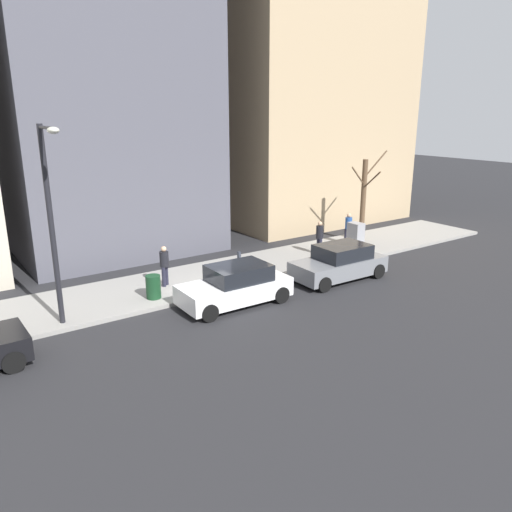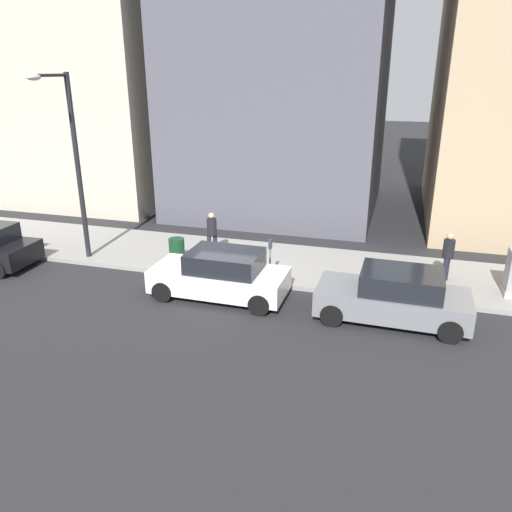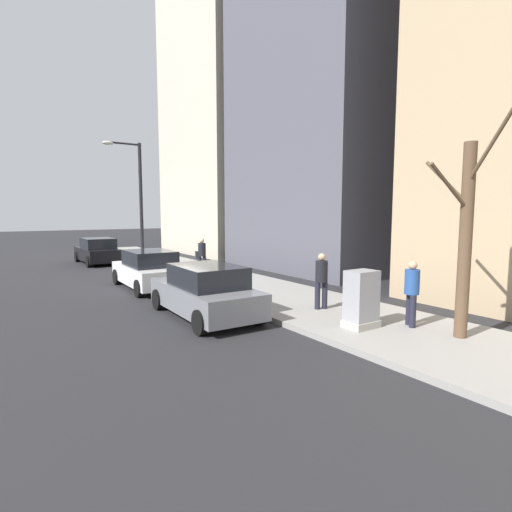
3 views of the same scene
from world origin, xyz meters
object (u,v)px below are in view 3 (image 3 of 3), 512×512
object	(u,v)px
utility_box	(361,300)
office_tower_right	(243,106)
pedestrian_near_meter	(412,289)
pedestrian_far_corner	(202,254)
parking_meter	(197,264)
parked_car_black	(98,251)
pedestrian_midblock	(321,278)
trash_bin	(173,263)
office_block_center	(344,12)
parked_car_white	(149,270)
bare_tree	(465,236)
parked_car_grey	(205,292)
streetlamp	(136,193)

from	to	relation	value
utility_box	office_tower_right	xyz separation A→B (m)	(9.13, 20.22, 10.28)
pedestrian_near_meter	pedestrian_far_corner	bearing A→B (deg)	-143.01
parking_meter	parked_car_black	bearing A→B (deg)	97.99
parking_meter	office_tower_right	xyz separation A→B (m)	(9.98, 12.62, 10.15)
pedestrian_midblock	parked_car_black	bearing A→B (deg)	-64.03
pedestrian_midblock	pedestrian_far_corner	world-z (taller)	same
trash_bin	office_block_center	size ratio (longest dim) A/B	0.03
parked_car_white	bare_tree	world-z (taller)	bare_tree
office_block_center	office_tower_right	distance (m)	10.93
bare_tree	trash_bin	world-z (taller)	bare_tree
parked_car_grey	pedestrian_midblock	distance (m)	3.42
utility_box	trash_bin	distance (m)	11.21
pedestrian_far_corner	office_tower_right	size ratio (longest dim) A/B	0.07
parked_car_black	pedestrian_midblock	size ratio (longest dim) A/B	2.55
pedestrian_midblock	trash_bin	bearing A→B (deg)	-68.37
parked_car_grey	streetlamp	world-z (taller)	streetlamp
parked_car_grey	pedestrian_near_meter	bearing A→B (deg)	-47.68
parked_car_black	utility_box	bearing A→B (deg)	-84.01
office_tower_right	office_block_center	bearing A→B (deg)	-90.87
pedestrian_far_corner	parked_car_black	bearing A→B (deg)	-19.57
utility_box	bare_tree	world-z (taller)	bare_tree
parked_car_grey	utility_box	world-z (taller)	utility_box
pedestrian_midblock	office_block_center	xyz separation A→B (m)	(8.47, 7.63, 12.64)
parking_meter	office_tower_right	bearing A→B (deg)	51.66
office_block_center	parked_car_white	bearing A→B (deg)	-175.78
utility_box	streetlamp	distance (m)	15.03
pedestrian_far_corner	office_tower_right	distance (m)	16.52
parking_meter	streetlamp	size ratio (longest dim) A/B	0.21
parking_meter	pedestrian_far_corner	bearing A→B (deg)	60.52
parked_car_white	parking_meter	xyz separation A→B (m)	(1.56, -1.17, 0.24)
parked_car_black	pedestrian_near_meter	distance (m)	19.05
parked_car_white	pedestrian_far_corner	world-z (taller)	pedestrian_far_corner
utility_box	pedestrian_midblock	xyz separation A→B (m)	(0.51, 1.98, 0.24)
office_tower_right	streetlamp	bearing A→B (deg)	-151.28
office_tower_right	bare_tree	bearing A→B (deg)	-109.63
parked_car_white	bare_tree	distance (m)	11.34
parked_car_grey	bare_tree	distance (m)	6.79
parked_car_black	streetlamp	distance (m)	4.93
parked_car_black	parked_car_grey	bearing A→B (deg)	-92.09
parked_car_black	trash_bin	distance (m)	7.18
bare_tree	pedestrian_far_corner	world-z (taller)	bare_tree
pedestrian_midblock	office_tower_right	distance (m)	22.54
pedestrian_far_corner	utility_box	bearing A→B (deg)	136.25
pedestrian_midblock	office_tower_right	size ratio (longest dim) A/B	0.07
utility_box	parked_car_grey	bearing A→B (deg)	125.39
streetlamp	trash_bin	xyz separation A→B (m)	(0.62, -3.46, -3.42)
utility_box	pedestrian_near_meter	distance (m)	1.31
parked_car_black	bare_tree	xyz separation A→B (m)	(3.60, -19.92, 1.73)
parked_car_white	trash_bin	size ratio (longest dim) A/B	4.69
trash_bin	office_block_center	xyz separation A→B (m)	(9.37, -1.58, 13.13)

